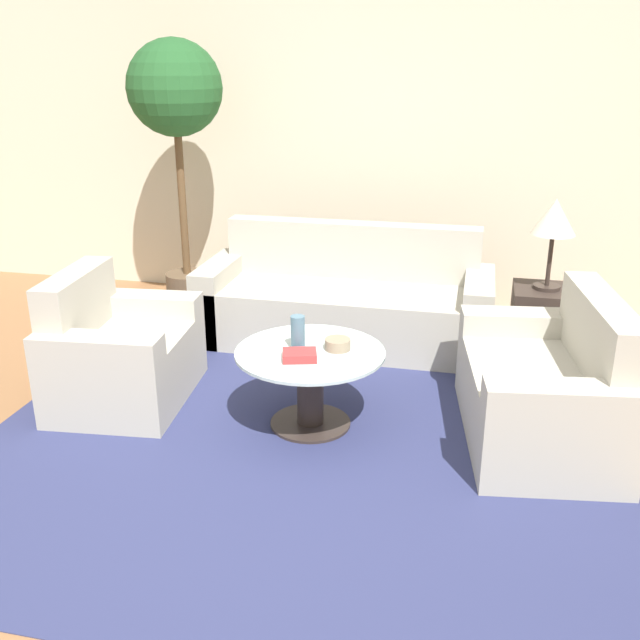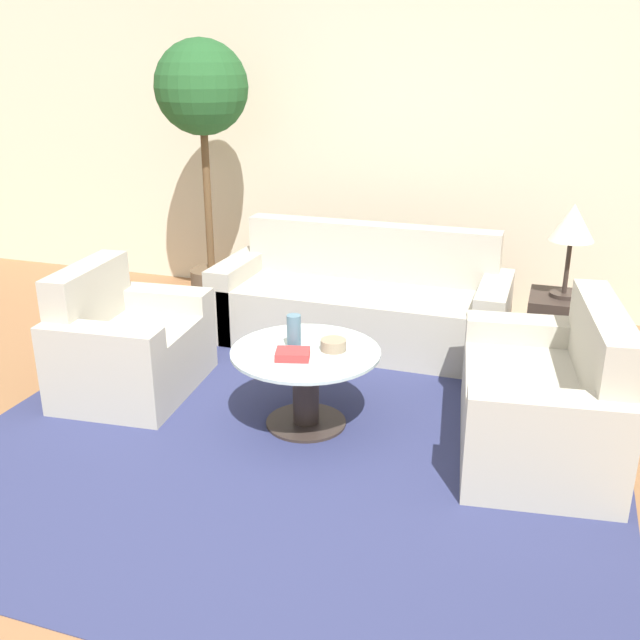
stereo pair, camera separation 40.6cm
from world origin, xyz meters
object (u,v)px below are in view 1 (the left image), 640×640
(book_stack, at_px, (300,355))
(sofa_main, at_px, (346,303))
(coffee_table, at_px, (310,378))
(vase, at_px, (298,333))
(armchair, at_px, (117,357))
(loveseat, at_px, (551,392))
(bowl, at_px, (338,344))
(table_lamp, at_px, (554,220))
(potted_plant, at_px, (176,111))

(book_stack, bearing_deg, sofa_main, 75.22)
(coffee_table, xyz_separation_m, vase, (-0.07, 0.01, 0.26))
(armchair, distance_m, coffee_table, 1.23)
(coffee_table, height_order, vase, vase)
(loveseat, distance_m, bowl, 1.18)
(bowl, height_order, book_stack, bowl)
(table_lamp, xyz_separation_m, potted_plant, (-2.75, 0.41, 0.61))
(loveseat, height_order, potted_plant, potted_plant)
(sofa_main, height_order, potted_plant, potted_plant)
(coffee_table, relative_size, bowl, 5.82)
(loveseat, distance_m, coffee_table, 1.31)
(coffee_table, xyz_separation_m, bowl, (0.14, 0.06, 0.19))
(table_lamp, height_order, potted_plant, potted_plant)
(vase, bearing_deg, bowl, 11.57)
(armchair, distance_m, table_lamp, 2.90)
(vase, height_order, bowl, vase)
(loveseat, height_order, vase, loveseat)
(potted_plant, bearing_deg, armchair, -82.97)
(armchair, distance_m, vase, 1.19)
(loveseat, height_order, coffee_table, loveseat)
(loveseat, xyz_separation_m, coffee_table, (-1.30, -0.15, 0.02))
(coffee_table, xyz_separation_m, book_stack, (-0.03, -0.13, 0.19))
(table_lamp, relative_size, vase, 3.11)
(bowl, distance_m, book_stack, 0.25)
(sofa_main, bearing_deg, coffee_table, -87.88)
(potted_plant, xyz_separation_m, bowl, (1.57, -1.60, -1.11))
(sofa_main, xyz_separation_m, loveseat, (1.35, -1.21, -0.00))
(loveseat, bearing_deg, armchair, -96.42)
(vase, bearing_deg, potted_plant, 129.37)
(armchair, relative_size, bowl, 6.97)
(table_lamp, bearing_deg, coffee_table, -136.93)
(armchair, xyz_separation_m, vase, (1.16, -0.07, 0.28))
(table_lamp, distance_m, bowl, 1.75)
(table_lamp, height_order, book_stack, table_lamp)
(sofa_main, bearing_deg, loveseat, -41.69)
(armchair, height_order, bowl, armchair)
(sofa_main, bearing_deg, book_stack, -89.14)
(armchair, bearing_deg, bowl, -96.36)
(coffee_table, distance_m, potted_plant, 2.54)
(sofa_main, bearing_deg, potted_plant, 167.50)
(armchair, bearing_deg, book_stack, -105.06)
(loveseat, height_order, bowl, loveseat)
(book_stack, bearing_deg, vase, 92.07)
(sofa_main, distance_m, book_stack, 1.49)
(table_lamp, height_order, bowl, table_lamp)
(book_stack, bearing_deg, coffee_table, 61.83)
(coffee_table, relative_size, book_stack, 3.94)
(loveseat, height_order, book_stack, loveseat)
(bowl, xyz_separation_m, book_stack, (-0.17, -0.18, -0.01))
(coffee_table, distance_m, bowl, 0.25)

